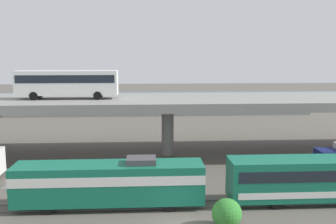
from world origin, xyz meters
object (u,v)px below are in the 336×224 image
Objects in this scene: parked_car_3 at (68,102)px; parked_car_0 at (269,102)px; parked_car_1 at (214,102)px; parked_car_4 at (104,101)px; transit_bus_on_overpass at (67,82)px; train_locomotive at (100,182)px; parked_car_2 at (59,104)px.

parked_car_0 is at bearing 175.58° from parked_car_3.
parked_car_3 is at bearing -3.24° from parked_car_1.
parked_car_4 is at bearing 174.09° from parked_car_0.
parked_car_3 is at bearing -78.36° from transit_bus_on_overpass.
parked_car_3 is (-32.09, 1.81, -0.00)m from parked_car_1.
parked_car_0 and parked_car_1 have the same top height.
train_locomotive is 3.61× the size of parked_car_1.
parked_car_1 is at bearing 176.76° from parked_car_3.
transit_bus_on_overpass reaches higher than parked_car_1.
parked_car_0 is (30.65, 50.24, -0.19)m from train_locomotive.
parked_car_4 is at bearing -84.06° from train_locomotive.
parked_car_2 is (-45.38, 0.07, 0.00)m from parked_car_0.
parked_car_0 is (36.28, 34.36, -7.22)m from transit_bus_on_overpass.
parked_car_2 is (-33.41, -1.52, 0.00)m from parked_car_1.
parked_car_1 is 0.98× the size of parked_car_2.
parked_car_4 is at bearing -177.41° from parked_car_3.
transit_bus_on_overpass is 2.57× the size of parked_car_2.
parked_car_2 is at bearing -75.20° from transit_bus_on_overpass.
transit_bus_on_overpass is 2.62× the size of parked_car_4.
transit_bus_on_overpass is at bearing -70.46° from train_locomotive.
train_locomotive is 18.25m from transit_bus_on_overpass.
parked_car_3 is at bearing 2.59° from parked_car_4.
transit_bus_on_overpass is 50.49m from parked_car_0.
parked_car_4 is at bearing -90.03° from transit_bus_on_overpass.
parked_car_1 is 1.00× the size of parked_car_4.
parked_car_3 is 0.99× the size of parked_car_4.
parked_car_2 and parked_car_4 have the same top height.
parked_car_4 is (-5.61, 54.00, -0.19)m from train_locomotive.
parked_car_2 is at bearing 68.39° from parked_car_3.
parked_car_0 is at bearing 174.09° from parked_car_4.
train_locomotive is at bearing 104.04° from parked_car_3.
transit_bus_on_overpass is at bearing -136.56° from parked_car_0.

